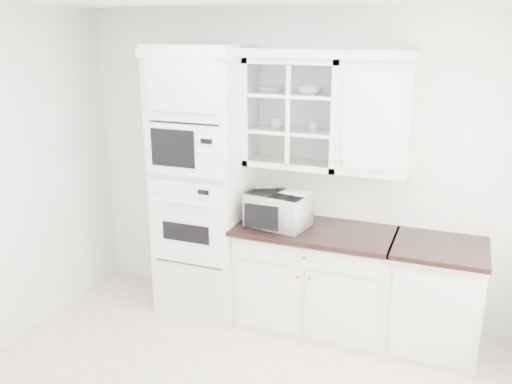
% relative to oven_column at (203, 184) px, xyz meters
% --- Properties ---
extents(room_shell, '(4.00, 3.50, 2.70)m').
position_rel_oven_column_xyz_m(room_shell, '(0.75, -0.99, 0.58)').
color(room_shell, white).
rests_on(room_shell, ground).
extents(oven_column, '(0.76, 0.68, 2.40)m').
position_rel_oven_column_xyz_m(oven_column, '(0.00, 0.00, 0.00)').
color(oven_column, silver).
rests_on(oven_column, ground).
extents(base_cabinet_run, '(1.32, 0.67, 0.92)m').
position_rel_oven_column_xyz_m(base_cabinet_run, '(1.03, 0.03, -0.74)').
color(base_cabinet_run, silver).
rests_on(base_cabinet_run, ground).
extents(extra_base_cabinet, '(0.72, 0.67, 0.92)m').
position_rel_oven_column_xyz_m(extra_base_cabinet, '(2.03, 0.03, -0.74)').
color(extra_base_cabinet, silver).
rests_on(extra_base_cabinet, ground).
extents(upper_cabinet_glass, '(0.80, 0.33, 0.90)m').
position_rel_oven_column_xyz_m(upper_cabinet_glass, '(0.78, 0.17, 0.65)').
color(upper_cabinet_glass, silver).
rests_on(upper_cabinet_glass, room_shell).
extents(upper_cabinet_solid, '(0.55, 0.33, 0.90)m').
position_rel_oven_column_xyz_m(upper_cabinet_solid, '(1.46, 0.17, 0.65)').
color(upper_cabinet_solid, silver).
rests_on(upper_cabinet_solid, room_shell).
extents(crown_molding, '(2.14, 0.38, 0.07)m').
position_rel_oven_column_xyz_m(crown_molding, '(0.68, 0.14, 1.14)').
color(crown_molding, white).
rests_on(crown_molding, room_shell).
extents(countertop_microwave, '(0.56, 0.49, 0.29)m').
position_rel_oven_column_xyz_m(countertop_microwave, '(0.72, -0.03, -0.14)').
color(countertop_microwave, white).
rests_on(countertop_microwave, base_cabinet_run).
extents(bowl_a, '(0.24, 0.24, 0.05)m').
position_rel_oven_column_xyz_m(bowl_a, '(0.57, 0.16, 0.83)').
color(bowl_a, white).
rests_on(bowl_a, upper_cabinet_glass).
extents(bowl_b, '(0.22, 0.22, 0.07)m').
position_rel_oven_column_xyz_m(bowl_b, '(0.90, 0.17, 0.84)').
color(bowl_b, white).
rests_on(bowl_b, upper_cabinet_glass).
extents(cup_a, '(0.12, 0.12, 0.09)m').
position_rel_oven_column_xyz_m(cup_a, '(0.62, 0.18, 0.55)').
color(cup_a, white).
rests_on(cup_a, upper_cabinet_glass).
extents(cup_b, '(0.11, 0.11, 0.08)m').
position_rel_oven_column_xyz_m(cup_b, '(0.95, 0.16, 0.55)').
color(cup_b, white).
rests_on(cup_b, upper_cabinet_glass).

